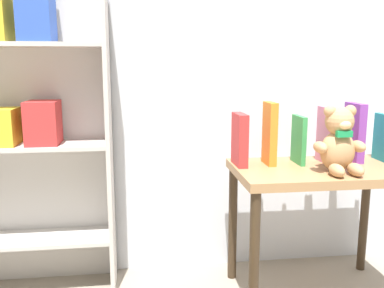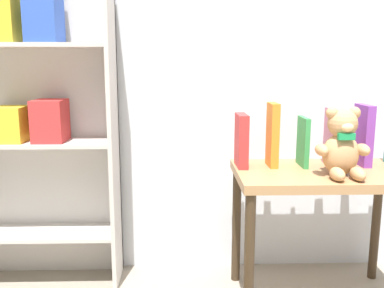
% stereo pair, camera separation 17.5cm
% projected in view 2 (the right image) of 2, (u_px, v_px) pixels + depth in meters
% --- Properties ---
extents(wall_back, '(4.80, 0.06, 2.50)m').
position_uv_depth(wall_back, '(240.00, 9.00, 1.96)').
color(wall_back, silver).
rests_on(wall_back, ground_plane).
extents(bookshelf_side, '(0.73, 0.23, 1.31)m').
position_uv_depth(bookshelf_side, '(34.00, 118.00, 1.90)').
color(bookshelf_side, '#BCB7B2').
rests_on(bookshelf_side, ground_plane).
extents(display_table, '(0.71, 0.43, 0.57)m').
position_uv_depth(display_table, '(322.00, 191.00, 1.76)').
color(display_table, '#9E754C').
rests_on(display_table, ground_plane).
extents(teddy_bear, '(0.20, 0.19, 0.27)m').
position_uv_depth(teddy_bear, '(342.00, 145.00, 1.64)').
color(teddy_bear, tan).
rests_on(teddy_bear, display_table).
extents(book_standing_red, '(0.04, 0.14, 0.22)m').
position_uv_depth(book_standing_red, '(241.00, 140.00, 1.79)').
color(book_standing_red, red).
rests_on(book_standing_red, display_table).
extents(book_standing_orange, '(0.03, 0.11, 0.27)m').
position_uv_depth(book_standing_orange, '(273.00, 135.00, 1.79)').
color(book_standing_orange, orange).
rests_on(book_standing_orange, display_table).
extents(book_standing_green, '(0.02, 0.13, 0.21)m').
position_uv_depth(book_standing_green, '(303.00, 142.00, 1.80)').
color(book_standing_green, '#33934C').
rests_on(book_standing_green, display_table).
extents(book_standing_pink, '(0.04, 0.15, 0.24)m').
position_uv_depth(book_standing_pink, '(334.00, 138.00, 1.79)').
color(book_standing_pink, '#D17093').
rests_on(book_standing_pink, display_table).
extents(book_standing_purple, '(0.04, 0.14, 0.26)m').
position_uv_depth(book_standing_purple, '(363.00, 135.00, 1.82)').
color(book_standing_purple, purple).
rests_on(book_standing_purple, display_table).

